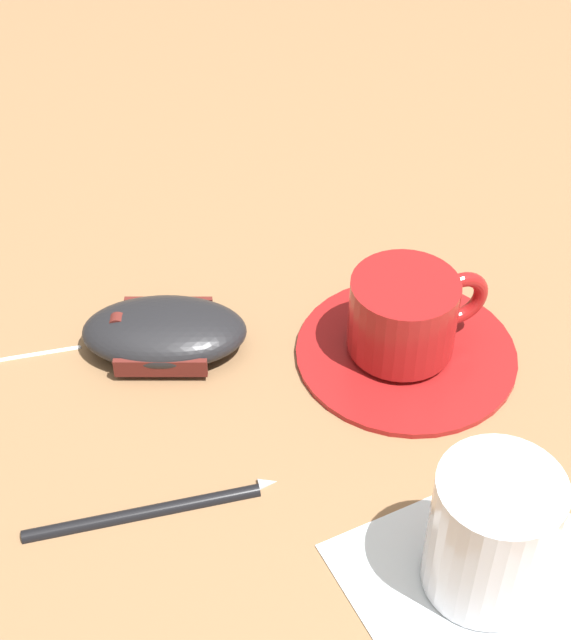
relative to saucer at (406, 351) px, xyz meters
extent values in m
plane|color=olive|center=(0.10, -0.05, 0.00)|extent=(3.00, 3.00, 0.00)
cylinder|color=maroon|center=(0.00, 0.00, 0.00)|extent=(0.15, 0.15, 0.01)
cylinder|color=maroon|center=(0.00, 0.00, 0.03)|extent=(0.07, 0.07, 0.06)
torus|color=maroon|center=(-0.01, 0.04, 0.03)|extent=(0.02, 0.04, 0.04)
ellipsoid|color=black|center=(-0.03, -0.17, 0.01)|extent=(0.09, 0.12, 0.03)
cylinder|color=#591E19|center=(-0.04, -0.20, 0.02)|extent=(0.01, 0.01, 0.01)
cube|color=#591E19|center=(0.00, -0.17, 0.01)|extent=(0.01, 0.06, 0.01)
cube|color=#591E19|center=(-0.07, -0.16, 0.01)|extent=(0.01, 0.06, 0.01)
cylinder|color=white|center=(-0.04, -0.25, 0.00)|extent=(0.01, 0.05, 0.00)
sphere|color=white|center=(-0.04, -0.23, 0.00)|extent=(0.00, 0.00, 0.00)
sphere|color=white|center=(-0.04, -0.27, 0.00)|extent=(0.00, 0.00, 0.00)
cube|color=white|center=(0.19, 0.00, 0.00)|extent=(0.18, 0.18, 0.00)
cylinder|color=silver|center=(0.18, 0.00, 0.04)|extent=(0.07, 0.07, 0.08)
cylinder|color=black|center=(0.11, -0.19, 0.00)|extent=(0.02, 0.14, 0.01)
cone|color=silver|center=(0.10, -0.11, 0.00)|extent=(0.01, 0.01, 0.01)
camera|label=1|loc=(0.47, -0.16, 0.48)|focal=55.00mm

